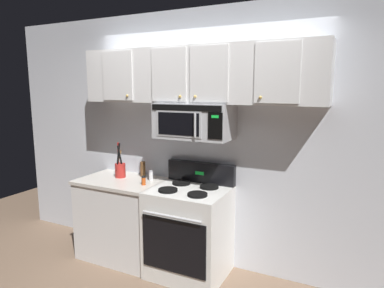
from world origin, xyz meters
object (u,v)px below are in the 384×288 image
spice_jar (144,181)px  pepper_mill (143,169)px  stove_range (189,230)px  salt_shaker (151,175)px  utensil_crock_red (120,168)px  over_range_microwave (194,121)px

spice_jar → pepper_mill: bearing=125.5°
stove_range → pepper_mill: 0.89m
stove_range → pepper_mill: (-0.70, 0.21, 0.52)m
salt_shaker → utensil_crock_red: bearing=-173.9°
stove_range → over_range_microwave: bearing=90.1°
over_range_microwave → pepper_mill: over_range_microwave is taller
over_range_microwave → spice_jar: bearing=-159.5°
stove_range → over_range_microwave: 1.11m
over_range_microwave → spice_jar: 0.82m
spice_jar → stove_range: bearing=7.9°
over_range_microwave → pepper_mill: bearing=172.2°
salt_shaker → spice_jar: salt_shaker is taller
utensil_crock_red → spice_jar: (0.41, -0.14, -0.05)m
stove_range → spice_jar: (-0.50, -0.07, 0.48)m
salt_shaker → stove_range: bearing=-12.2°
stove_range → over_range_microwave: size_ratio=1.47×
over_range_microwave → salt_shaker: over_range_microwave is taller
pepper_mill → spice_jar: size_ratio=1.79×
stove_range → over_range_microwave: over_range_microwave is taller
salt_shaker → spice_jar: size_ratio=1.16×
pepper_mill → spice_jar: 0.35m
stove_range → spice_jar: size_ratio=11.68×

